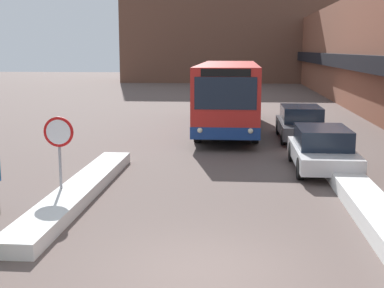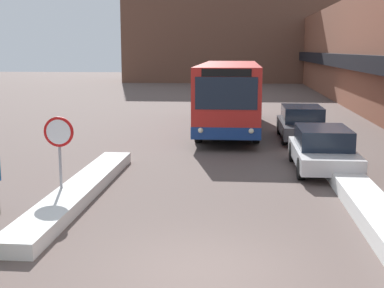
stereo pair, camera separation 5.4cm
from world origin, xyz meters
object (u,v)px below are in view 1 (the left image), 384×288
(parked_car_front, at_px, (322,149))
(parked_car_middle, at_px, (301,123))
(city_bus, at_px, (228,94))
(stop_sign, at_px, (59,141))

(parked_car_front, bearing_deg, parked_car_middle, 90.00)
(city_bus, relative_size, parked_car_middle, 2.65)
(parked_car_front, relative_size, parked_car_middle, 0.96)
(parked_car_front, xyz_separation_m, stop_sign, (-7.14, -4.14, 0.86))
(city_bus, relative_size, parked_car_front, 2.76)
(parked_car_front, distance_m, stop_sign, 8.30)
(city_bus, xyz_separation_m, stop_sign, (-3.99, -12.52, -0.17))
(city_bus, bearing_deg, parked_car_middle, -37.72)
(city_bus, height_order, parked_car_front, city_bus)
(parked_car_middle, bearing_deg, parked_car_front, -90.00)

